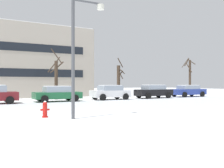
# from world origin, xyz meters

# --- Properties ---
(ground_plane) EXTENTS (120.00, 120.00, 0.00)m
(ground_plane) POSITION_xyz_m (0.00, 0.00, 0.00)
(ground_plane) COLOR white
(road_surface) EXTENTS (80.00, 9.11, 0.00)m
(road_surface) POSITION_xyz_m (0.00, 3.56, 0.00)
(road_surface) COLOR silver
(road_surface) RESTS_ON ground
(fire_hydrant) EXTENTS (0.44, 0.30, 0.82)m
(fire_hydrant) POSITION_xyz_m (0.83, -1.45, 0.41)
(fire_hydrant) COLOR red
(fire_hydrant) RESTS_ON ground
(street_lamp) EXTENTS (1.72, 0.36, 5.80)m
(street_lamp) POSITION_xyz_m (2.14, -2.63, 3.54)
(street_lamp) COLOR #4C4F54
(street_lamp) RESTS_ON ground
(parked_car_green) EXTENTS (4.28, 2.25, 1.43)m
(parked_car_green) POSITION_xyz_m (4.81, 8.92, 0.73)
(parked_car_green) COLOR #1E6038
(parked_car_green) RESTS_ON ground
(parked_car_white) EXTENTS (3.99, 2.14, 1.47)m
(parked_car_white) POSITION_xyz_m (10.32, 8.84, 0.75)
(parked_car_white) COLOR white
(parked_car_white) RESTS_ON ground
(parked_car_black) EXTENTS (4.23, 2.13, 1.49)m
(parked_car_black) POSITION_xyz_m (15.82, 8.78, 0.76)
(parked_car_black) COLOR black
(parked_car_black) RESTS_ON ground
(parked_car_blue) EXTENTS (4.46, 2.12, 1.43)m
(parked_car_blue) POSITION_xyz_m (21.33, 8.95, 0.74)
(parked_car_blue) COLOR #283D93
(parked_car_blue) RESTS_ON ground
(tree_far_right) EXTENTS (1.45, 1.43, 5.16)m
(tree_far_right) POSITION_xyz_m (5.67, 11.90, 2.22)
(tree_far_right) COLOR #423326
(tree_far_right) RESTS_ON ground
(tree_far_mid) EXTENTS (1.04, 1.25, 4.58)m
(tree_far_mid) POSITION_xyz_m (13.20, 11.96, 1.98)
(tree_far_mid) COLOR #423326
(tree_far_mid) RESTS_ON ground
(tree_far_left) EXTENTS (1.62, 1.71, 5.34)m
(tree_far_left) POSITION_xyz_m (25.45, 12.68, 2.76)
(tree_far_left) COLOR #423326
(tree_far_left) RESTS_ON ground
(building_far_left) EXTENTS (15.43, 9.40, 8.53)m
(building_far_left) POSITION_xyz_m (4.01, 20.16, 4.26)
(building_far_left) COLOR #B2A899
(building_far_left) RESTS_ON ground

